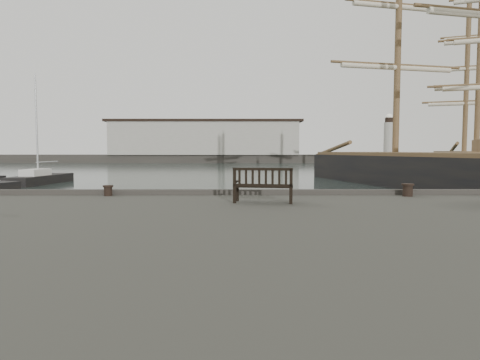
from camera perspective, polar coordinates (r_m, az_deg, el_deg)
The scene contains 7 objects.
ground at distance 15.36m, azimuth -2.05°, elevation -7.71°, with size 400.00×400.00×0.00m, color black.
breakwater at distance 107.15m, azimuth -2.89°, elevation 4.63°, with size 140.00×9.50×12.20m.
bench at distance 12.68m, azimuth 3.11°, elevation -1.59°, with size 1.82×0.85×1.01m.
bollard_left at distance 15.26m, azimuth -17.18°, elevation -1.35°, with size 0.34×0.34×0.36m, color black.
bollard_right at distance 15.50m, azimuth 21.46°, elevation -1.24°, with size 0.41×0.41×0.43m, color black.
yacht_d at distance 43.82m, azimuth -25.01°, elevation -0.15°, with size 3.00×8.48×10.63m.
tall_ship_far at distance 56.00m, azimuth 28.89°, elevation 1.21°, with size 16.94×31.78×26.88m.
Camera 1 is at (0.50, -15.03, 3.12)m, focal length 32.00 mm.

